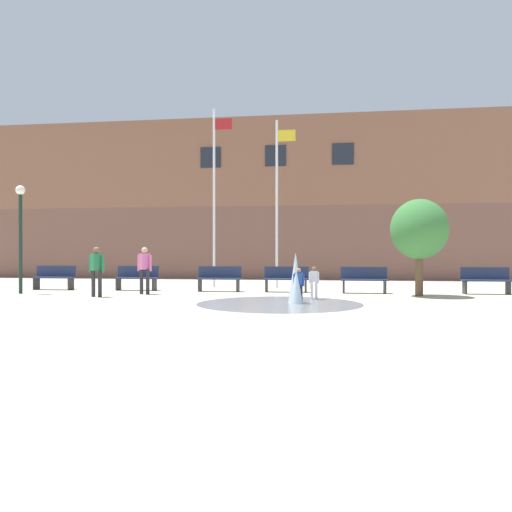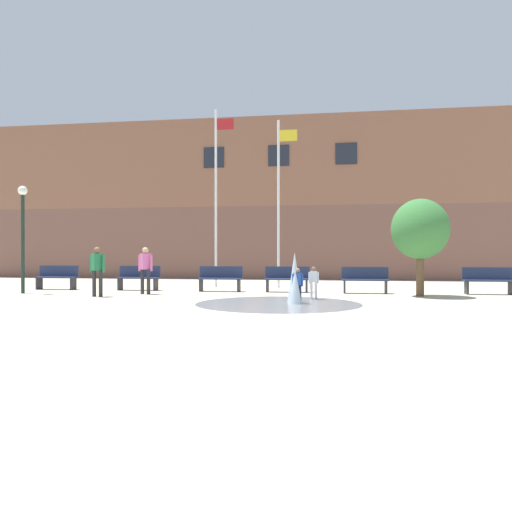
{
  "view_description": "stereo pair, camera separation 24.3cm",
  "coord_description": "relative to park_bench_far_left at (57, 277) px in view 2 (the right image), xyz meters",
  "views": [
    {
      "loc": [
        2.55,
        -8.37,
        1.39
      ],
      "look_at": [
        0.4,
        7.29,
        1.3
      ],
      "focal_mm": 35.0,
      "sensor_mm": 36.0,
      "label": 1
    },
    {
      "loc": [
        2.79,
        -8.34,
        1.39
      ],
      "look_at": [
        0.4,
        7.29,
        1.3
      ],
      "focal_mm": 35.0,
      "sensor_mm": 36.0,
      "label": 2
    }
  ],
  "objects": [
    {
      "name": "flagpole_left",
      "position": [
        5.73,
        2.31,
        3.41
      ],
      "size": [
        0.8,
        0.1,
        7.31
      ],
      "color": "silver",
      "rests_on": "ground"
    },
    {
      "name": "lamp_post_left_lane",
      "position": [
        -0.15,
        -1.92,
        1.96
      ],
      "size": [
        0.32,
        0.32,
        3.71
      ],
      "color": "#192D23",
      "rests_on": "ground"
    },
    {
      "name": "park_bench_near_trashcan",
      "position": [
        15.62,
        0.07,
        0.0
      ],
      "size": [
        1.6,
        0.44,
        0.91
      ],
      "color": "#28282D",
      "rests_on": "ground"
    },
    {
      "name": "park_bench_far_left",
      "position": [
        0.0,
        0.0,
        0.0
      ],
      "size": [
        1.6,
        0.44,
        0.91
      ],
      "color": "#28282D",
      "rests_on": "ground"
    },
    {
      "name": "park_bench_under_right_flagpole",
      "position": [
        11.55,
        -0.1,
        0.0
      ],
      "size": [
        1.6,
        0.44,
        0.91
      ],
      "color": "#28282D",
      "rests_on": "ground"
    },
    {
      "name": "adult_watching",
      "position": [
        3.02,
        -2.77,
        0.45
      ],
      "size": [
        0.5,
        0.39,
        1.59
      ],
      "rotation": [
        0.0,
        0.0,
        -2.13
      ],
      "color": "#28282D",
      "rests_on": "ground"
    },
    {
      "name": "street_tree_near_building",
      "position": [
        13.22,
        -1.1,
        1.67
      ],
      "size": [
        1.82,
        1.82,
        3.14
      ],
      "color": "brown",
      "rests_on": "ground"
    },
    {
      "name": "park_bench_under_left_flagpole",
      "position": [
        6.4,
        -0.01,
        0.0
      ],
      "size": [
        1.6,
        0.44,
        0.91
      ],
      "color": "#28282D",
      "rests_on": "ground"
    },
    {
      "name": "adult_near_bench",
      "position": [
        4.16,
        -1.58,
        0.45
      ],
      "size": [
        0.5,
        0.39,
        1.59
      ],
      "rotation": [
        0.0,
        0.0,
        1.03
      ],
      "color": "#28282D",
      "rests_on": "ground"
    },
    {
      "name": "library_building",
      "position": [
        7.64,
        11.43,
        3.85
      ],
      "size": [
        36.0,
        6.05,
        8.67
      ],
      "color": "brown",
      "rests_on": "ground"
    },
    {
      "name": "flagpole_right",
      "position": [
        8.32,
        2.31,
        3.13
      ],
      "size": [
        0.8,
        0.1,
        6.75
      ],
      "color": "silver",
      "rests_on": "ground"
    },
    {
      "name": "splash_fountain",
      "position": [
        9.27,
        -3.94,
        -0.03
      ],
      "size": [
        4.55,
        4.55,
        1.42
      ],
      "color": "gray",
      "rests_on": "ground"
    },
    {
      "name": "child_with_pink_shirt",
      "position": [
        9.49,
        -4.05,
        0.1
      ],
      "size": [
        0.31,
        0.13,
        0.99
      ],
      "rotation": [
        0.0,
        0.0,
        -0.05
      ],
      "color": "#1E233D",
      "rests_on": "ground"
    },
    {
      "name": "park_bench_left_of_flagpoles",
      "position": [
        3.24,
        0.1,
        0.0
      ],
      "size": [
        1.6,
        0.44,
        0.91
      ],
      "color": "#28282D",
      "rests_on": "ground"
    },
    {
      "name": "ground_plane",
      "position": [
        7.64,
        -9.38,
        -0.48
      ],
      "size": [
        100.0,
        100.0,
        0.0
      ],
      "primitive_type": "plane",
      "color": "#BCB299"
    },
    {
      "name": "park_bench_center",
      "position": [
        8.83,
        0.07,
        0.0
      ],
      "size": [
        1.6,
        0.44,
        0.91
      ],
      "color": "#28282D",
      "rests_on": "ground"
    },
    {
      "name": "child_in_fountain",
      "position": [
        9.88,
        -2.68,
        0.1
      ],
      "size": [
        0.31,
        0.14,
        0.99
      ],
      "rotation": [
        0.0,
        0.0,
        -3.08
      ],
      "color": "silver",
      "rests_on": "ground"
    }
  ]
}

